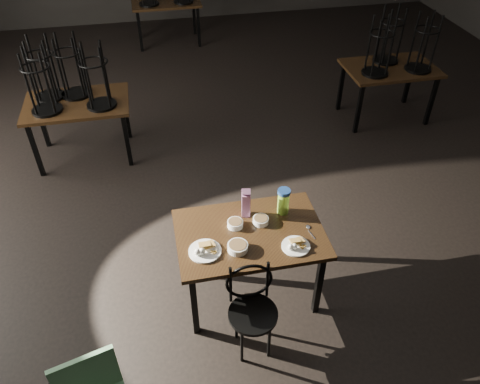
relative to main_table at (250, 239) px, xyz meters
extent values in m
plane|color=black|center=(0.57, 1.23, -0.67)|extent=(12.00, 12.00, 0.00)
cube|color=black|center=(0.00, 0.00, 0.06)|extent=(1.20, 0.80, 0.04)
cube|color=black|center=(-0.52, -0.32, -0.32)|extent=(0.05, 0.05, 0.71)
cube|color=black|center=(0.52, -0.32, -0.32)|extent=(0.05, 0.05, 0.71)
cube|color=black|center=(-0.52, 0.32, -0.32)|extent=(0.05, 0.05, 0.71)
cube|color=black|center=(0.52, 0.32, -0.32)|extent=(0.05, 0.05, 0.71)
cylinder|color=white|center=(-0.39, -0.14, 0.09)|extent=(0.26, 0.26, 0.02)
cube|color=#AC803D|center=(-0.38, -0.10, 0.14)|extent=(0.09, 0.09, 0.04)
cube|color=#AC803D|center=(-0.35, -0.10, 0.14)|extent=(0.11, 0.11, 0.03)
ellipsoid|color=white|center=(-0.45, -0.17, 0.12)|extent=(0.05, 0.05, 0.06)
ellipsoid|color=white|center=(-0.41, -0.17, 0.12)|extent=(0.05, 0.05, 0.06)
cylinder|color=white|center=(0.32, -0.23, 0.09)|extent=(0.22, 0.22, 0.01)
cube|color=#AC803D|center=(0.32, -0.19, 0.13)|extent=(0.08, 0.08, 0.04)
cube|color=#AC803D|center=(0.35, -0.19, 0.13)|extent=(0.09, 0.09, 0.03)
ellipsoid|color=white|center=(0.26, -0.26, 0.12)|extent=(0.04, 0.04, 0.05)
ellipsoid|color=white|center=(0.29, -0.26, 0.12)|extent=(0.04, 0.04, 0.05)
cylinder|color=white|center=(-0.10, 0.10, 0.10)|extent=(0.13, 0.13, 0.05)
cylinder|color=brown|center=(-0.10, 0.10, 0.12)|extent=(0.11, 0.11, 0.01)
cylinder|color=white|center=(0.11, 0.09, 0.10)|extent=(0.13, 0.13, 0.05)
cylinder|color=brown|center=(0.11, 0.09, 0.12)|extent=(0.11, 0.11, 0.01)
cylinder|color=white|center=(-0.14, -0.17, 0.11)|extent=(0.16, 0.16, 0.06)
cylinder|color=brown|center=(-0.14, -0.17, 0.13)|extent=(0.14, 0.14, 0.01)
cube|color=#8A1967|center=(0.01, 0.21, 0.19)|extent=(0.08, 0.08, 0.23)
cube|color=#8A1967|center=(0.01, 0.21, 0.33)|extent=(0.08, 0.08, 0.07)
cylinder|color=#96D43E|center=(0.33, 0.19, 0.18)|extent=(0.10, 0.10, 0.21)
cylinder|color=navy|center=(0.33, 0.19, 0.30)|extent=(0.11, 0.11, 0.03)
ellipsoid|color=silver|center=(0.48, -0.04, 0.08)|extent=(0.04, 0.06, 0.01)
cube|color=silver|center=(0.48, -0.13, 0.08)|extent=(0.03, 0.11, 0.00)
cylinder|color=black|center=(-0.10, -0.55, -0.24)|extent=(0.38, 0.38, 0.03)
torus|color=black|center=(-0.09, -0.39, -0.05)|extent=(0.37, 0.03, 0.37)
cylinder|color=black|center=(0.01, -0.45, -0.46)|extent=(0.02, 0.02, 0.43)
cylinder|color=black|center=(-0.20, -0.45, -0.46)|extent=(0.02, 0.02, 0.43)
cylinder|color=black|center=(-0.20, -0.66, -0.46)|extent=(0.02, 0.02, 0.43)
cylinder|color=black|center=(0.01, -0.66, -0.46)|extent=(0.02, 0.02, 0.43)
cube|color=#70AF7D|center=(-1.26, -0.96, 0.00)|extent=(0.40, 0.13, 0.38)
cube|color=black|center=(-1.52, 2.52, 0.06)|extent=(1.20, 0.80, 0.04)
cube|color=black|center=(-2.04, 2.20, -0.32)|extent=(0.05, 0.05, 0.71)
cube|color=black|center=(-1.00, 2.20, -0.32)|extent=(0.05, 0.05, 0.71)
cube|color=black|center=(-2.04, 2.84, -0.32)|extent=(0.05, 0.05, 0.71)
cube|color=black|center=(-1.00, 2.84, -0.32)|extent=(0.05, 0.05, 0.71)
cylinder|color=black|center=(-1.82, 2.37, 0.09)|extent=(0.34, 0.34, 0.03)
torus|color=black|center=(-1.82, 2.37, 0.59)|extent=(0.32, 0.32, 0.02)
cylinder|color=black|center=(-1.72, 2.47, 0.46)|extent=(0.03, 0.03, 0.70)
cylinder|color=black|center=(-1.92, 2.47, 0.46)|extent=(0.03, 0.03, 0.70)
cylinder|color=black|center=(-1.92, 2.27, 0.46)|extent=(0.03, 0.03, 0.70)
cylinder|color=black|center=(-1.72, 2.27, 0.46)|extent=(0.03, 0.03, 0.70)
cylinder|color=black|center=(-1.22, 2.37, 0.09)|extent=(0.34, 0.34, 0.03)
torus|color=black|center=(-1.22, 2.37, 0.59)|extent=(0.32, 0.32, 0.02)
cylinder|color=black|center=(-1.12, 2.47, 0.46)|extent=(0.03, 0.03, 0.70)
cylinder|color=black|center=(-1.32, 2.47, 0.46)|extent=(0.03, 0.03, 0.70)
cylinder|color=black|center=(-1.32, 2.27, 0.46)|extent=(0.03, 0.03, 0.70)
cylinder|color=black|center=(-1.12, 2.27, 0.46)|extent=(0.03, 0.03, 0.70)
cylinder|color=black|center=(-1.52, 2.70, 0.09)|extent=(0.34, 0.34, 0.03)
torus|color=black|center=(-1.52, 2.70, 0.59)|extent=(0.32, 0.32, 0.02)
cylinder|color=black|center=(-1.42, 2.80, 0.46)|extent=(0.03, 0.03, 0.70)
cylinder|color=black|center=(-1.62, 2.80, 0.46)|extent=(0.03, 0.03, 0.70)
cylinder|color=black|center=(-1.62, 2.60, 0.46)|extent=(0.03, 0.03, 0.70)
cylinder|color=black|center=(-1.42, 2.60, 0.46)|extent=(0.03, 0.03, 0.70)
cylinder|color=black|center=(-1.82, 2.70, 0.09)|extent=(0.34, 0.34, 0.03)
torus|color=black|center=(-1.82, 2.70, 0.59)|extent=(0.32, 0.32, 0.02)
cylinder|color=black|center=(-1.72, 2.80, 0.46)|extent=(0.03, 0.03, 0.70)
cylinder|color=black|center=(-1.92, 2.80, 0.46)|extent=(0.03, 0.03, 0.70)
cylinder|color=black|center=(-1.92, 2.60, 0.46)|extent=(0.03, 0.03, 0.70)
cylinder|color=black|center=(-1.72, 2.60, 0.46)|extent=(0.03, 0.03, 0.70)
cube|color=black|center=(2.51, 2.66, 0.06)|extent=(1.20, 0.80, 0.04)
cube|color=black|center=(1.99, 2.34, -0.32)|extent=(0.05, 0.05, 0.71)
cube|color=black|center=(3.03, 2.34, -0.32)|extent=(0.05, 0.05, 0.71)
cube|color=black|center=(1.99, 2.98, -0.32)|extent=(0.05, 0.05, 0.71)
cube|color=black|center=(3.03, 2.98, -0.32)|extent=(0.05, 0.05, 0.71)
cylinder|color=black|center=(2.21, 2.51, 0.09)|extent=(0.34, 0.34, 0.03)
torus|color=black|center=(2.21, 2.51, 0.59)|extent=(0.32, 0.32, 0.02)
cylinder|color=black|center=(2.31, 2.61, 0.46)|extent=(0.03, 0.03, 0.70)
cylinder|color=black|center=(2.11, 2.61, 0.46)|extent=(0.03, 0.03, 0.70)
cylinder|color=black|center=(2.11, 2.41, 0.46)|extent=(0.03, 0.03, 0.70)
cylinder|color=black|center=(2.31, 2.41, 0.46)|extent=(0.03, 0.03, 0.70)
cylinder|color=black|center=(2.81, 2.51, 0.09)|extent=(0.34, 0.34, 0.03)
torus|color=black|center=(2.81, 2.51, 0.59)|extent=(0.32, 0.32, 0.02)
cylinder|color=black|center=(2.91, 2.61, 0.46)|extent=(0.03, 0.03, 0.70)
cylinder|color=black|center=(2.71, 2.61, 0.46)|extent=(0.03, 0.03, 0.70)
cylinder|color=black|center=(2.71, 2.41, 0.46)|extent=(0.03, 0.03, 0.70)
cylinder|color=black|center=(2.91, 2.41, 0.46)|extent=(0.03, 0.03, 0.70)
cylinder|color=black|center=(2.51, 2.84, 0.09)|extent=(0.34, 0.34, 0.03)
torus|color=black|center=(2.51, 2.84, 0.59)|extent=(0.32, 0.32, 0.02)
cylinder|color=black|center=(2.61, 2.94, 0.46)|extent=(0.03, 0.03, 0.70)
cylinder|color=black|center=(2.41, 2.94, 0.46)|extent=(0.03, 0.03, 0.70)
cylinder|color=black|center=(2.41, 2.74, 0.46)|extent=(0.03, 0.03, 0.70)
cylinder|color=black|center=(2.61, 2.74, 0.46)|extent=(0.03, 0.03, 0.70)
cube|color=black|center=(-0.19, 6.00, 0.06)|extent=(1.20, 0.80, 0.04)
cube|color=black|center=(-0.71, 5.68, -0.32)|extent=(0.05, 0.05, 0.71)
cube|color=black|center=(0.33, 5.68, -0.32)|extent=(0.05, 0.05, 0.71)
cube|color=black|center=(-0.71, 6.32, -0.32)|extent=(0.05, 0.05, 0.71)
cube|color=black|center=(0.33, 6.32, -0.32)|extent=(0.05, 0.05, 0.71)
cylinder|color=black|center=(-0.49, 5.85, 0.09)|extent=(0.34, 0.34, 0.03)
cylinder|color=black|center=(0.11, 5.85, 0.09)|extent=(0.34, 0.34, 0.03)
camera|label=1|loc=(-0.63, -2.64, 2.74)|focal=35.00mm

